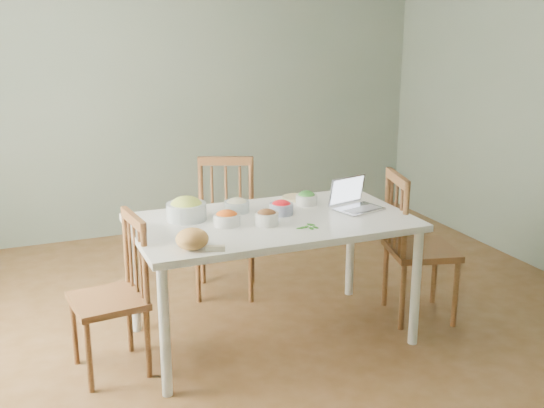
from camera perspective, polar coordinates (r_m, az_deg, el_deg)
name	(u,v)px	position (r m, az deg, el deg)	size (l,w,h in m)	color
floor	(278,333)	(4.60, 0.47, -10.91)	(5.00, 5.00, 0.00)	#563717
wall_back	(176,92)	(6.52, -8.13, 9.37)	(5.00, 0.00, 2.70)	slate
dining_table	(272,279)	(4.38, 0.00, -6.42)	(1.75, 0.98, 0.82)	white
chair_far	(225,229)	(5.06, -4.00, -2.12)	(0.45, 0.43, 1.03)	#452911
chair_left	(107,297)	(4.07, -13.82, -7.67)	(0.42, 0.40, 0.96)	#452911
chair_right	(422,246)	(4.77, 12.60, -3.52)	(0.46, 0.44, 1.04)	#452911
bread_boule	(192,239)	(3.72, -6.81, -2.96)	(0.18, 0.18, 0.12)	#BE8E43
butter_stick	(215,248)	(3.69, -4.87, -3.78)	(0.11, 0.03, 0.03)	beige
bowl_squash	(186,209)	(4.25, -7.29, -0.40)	(0.25, 0.25, 0.14)	#DAE367
bowl_carrot	(227,218)	(4.12, -3.87, -1.20)	(0.17, 0.17, 0.09)	#CE3800
bowl_onion	(237,205)	(4.40, -3.03, -0.10)	(0.17, 0.17, 0.09)	beige
bowl_mushroom	(267,217)	(4.12, -0.46, -1.13)	(0.15, 0.15, 0.10)	#3C240E
bowl_redpep	(281,207)	(4.34, 0.80, -0.29)	(0.15, 0.15, 0.09)	#C20014
bowl_broccoli	(306,198)	(4.56, 2.95, 0.52)	(0.15, 0.15, 0.09)	#164B16
flatbread	(296,198)	(4.71, 2.05, 0.54)	(0.19, 0.19, 0.02)	beige
basil_bunch	(307,226)	(4.08, 2.96, -1.90)	(0.17, 0.17, 0.02)	#2A6C19
laptop	(359,195)	(4.45, 7.45, 0.78)	(0.30, 0.24, 0.21)	silver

